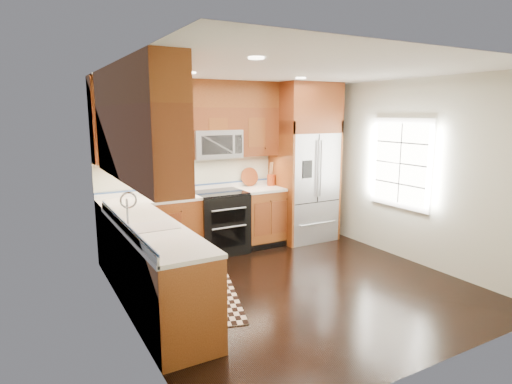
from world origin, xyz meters
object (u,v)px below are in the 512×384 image
rug (196,297)px  utensil_crock (271,178)px  knife_block (170,187)px  range (220,222)px  refrigerator (305,163)px

rug → utensil_crock: 2.69m
rug → knife_block: size_ratio=5.36×
range → refrigerator: refrigerator is taller
refrigerator → utensil_crock: (-0.55, 0.17, -0.23)m
refrigerator → knife_block: 2.29m
refrigerator → utensil_crock: refrigerator is taller
range → rug: 1.74m
range → utensil_crock: size_ratio=2.46×
refrigerator → utensil_crock: bearing=162.8°
refrigerator → knife_block: (-2.27, 0.17, -0.24)m
rug → knife_block: (0.23, 1.51, 1.05)m
refrigerator → rug: size_ratio=1.64×
refrigerator → utensil_crock: size_ratio=6.78×
range → utensil_crock: 1.18m
range → refrigerator: bearing=-1.4°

